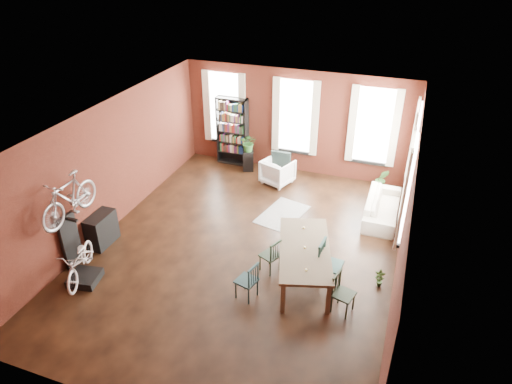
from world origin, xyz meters
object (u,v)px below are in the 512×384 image
at_px(cream_sofa, 383,203).
at_px(bicycle_floor, 76,247).
at_px(bike_trainer, 85,278).
at_px(dining_chair_b, 270,255).
at_px(dining_chair_a, 247,280).
at_px(plant_stand, 248,161).
at_px(bookshelf, 233,131).
at_px(console_table, 102,229).
at_px(white_armchair, 278,170).
at_px(dining_chair_c, 344,294).
at_px(dining_chair_d, 330,265).
at_px(dining_table, 304,263).

relative_size(cream_sofa, bicycle_floor, 1.37).
bearing_deg(bike_trainer, dining_chair_b, 25.18).
height_order(dining_chair_a, plant_stand, dining_chair_a).
distance_m(bookshelf, bicycle_floor, 6.60).
relative_size(bookshelf, console_table, 2.75).
bearing_deg(plant_stand, white_armchair, -24.30).
bearing_deg(bike_trainer, console_table, 109.59).
height_order(cream_sofa, plant_stand, cream_sofa).
bearing_deg(white_armchair, dining_chair_c, 140.97).
xyz_separation_m(dining_chair_d, white_armchair, (-2.41, 3.98, -0.11)).
xyz_separation_m(bike_trainer, console_table, (-0.47, 1.32, 0.31)).
bearing_deg(dining_chair_b, dining_chair_a, 14.14).
relative_size(bike_trainer, console_table, 0.76).
height_order(dining_chair_c, dining_chair_d, dining_chair_d).
bearing_deg(bicycle_floor, plant_stand, 55.99).
xyz_separation_m(dining_chair_a, bookshelf, (-2.66, 5.78, 0.67)).
distance_m(dining_chair_d, bike_trainer, 5.29).
height_order(dining_chair_c, bookshelf, bookshelf).
height_order(dining_chair_a, cream_sofa, dining_chair_a).
xyz_separation_m(dining_table, white_armchair, (-1.84, 3.96, 0.02)).
bearing_deg(dining_chair_b, plant_stand, -129.24).
height_order(dining_table, dining_chair_c, dining_chair_c).
height_order(dining_chair_b, plant_stand, dining_chair_b).
xyz_separation_m(dining_chair_c, bike_trainer, (-5.41, -1.00, -0.35)).
bearing_deg(console_table, white_armchair, 55.03).
distance_m(dining_table, dining_chair_a, 1.37).
bearing_deg(dining_chair_d, dining_table, 93.40).
bearing_deg(bicycle_floor, white_armchair, 44.85).
bearing_deg(white_armchair, bookshelf, -5.15).
height_order(dining_table, dining_chair_b, dining_chair_b).
bearing_deg(dining_table, dining_chair_a, -150.24).
height_order(dining_chair_a, dining_chair_b, dining_chair_a).
xyz_separation_m(dining_chair_b, bike_trainer, (-3.65, -1.72, -0.32)).
bearing_deg(bookshelf, console_table, -103.83).
height_order(white_armchair, bike_trainer, white_armchair).
relative_size(bookshelf, bicycle_floor, 1.44).
height_order(white_armchair, plant_stand, white_armchair).
height_order(bookshelf, bicycle_floor, bookshelf).
relative_size(dining_chair_c, console_table, 1.09).
distance_m(dining_chair_a, bicycle_floor, 3.59).
height_order(white_armchair, cream_sofa, white_armchair).
bearing_deg(cream_sofa, plant_stand, 72.24).
bearing_deg(bicycle_floor, console_table, 88.52).
distance_m(dining_chair_c, plant_stand, 6.53).
height_order(dining_chair_a, dining_chair_c, dining_chair_c).
bearing_deg(bookshelf, cream_sofa, -18.95).
xyz_separation_m(plant_stand, bicycle_floor, (-1.45, -6.23, 0.61)).
bearing_deg(dining_chair_d, bicycle_floor, 114.85).
relative_size(white_armchair, plant_stand, 1.28).
distance_m(plant_stand, bicycle_floor, 6.43).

